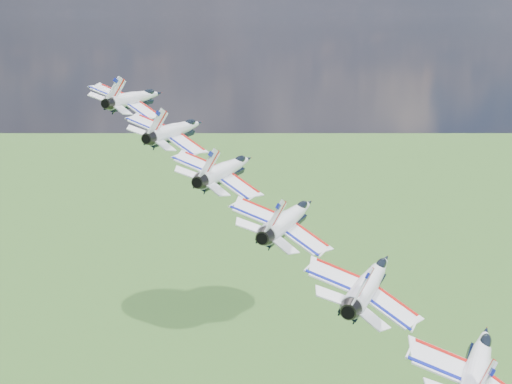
% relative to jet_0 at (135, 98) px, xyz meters
% --- Properties ---
extents(jet_0, '(13.71, 16.89, 8.15)m').
position_rel_jet_0_xyz_m(jet_0, '(0.00, 0.00, 0.00)').
color(jet_0, white).
extents(jet_1, '(13.71, 16.89, 8.15)m').
position_rel_jet_0_xyz_m(jet_1, '(8.64, -8.43, -2.88)').
color(jet_1, white).
extents(jet_2, '(13.71, 16.89, 8.15)m').
position_rel_jet_0_xyz_m(jet_2, '(17.28, -16.87, -5.77)').
color(jet_2, white).
extents(jet_3, '(13.71, 16.89, 8.15)m').
position_rel_jet_0_xyz_m(jet_3, '(25.92, -25.30, -8.65)').
color(jet_3, silver).
extents(jet_4, '(13.71, 16.89, 8.15)m').
position_rel_jet_0_xyz_m(jet_4, '(34.55, -33.73, -11.53)').
color(jet_4, silver).
extents(jet_5, '(13.71, 16.89, 8.15)m').
position_rel_jet_0_xyz_m(jet_5, '(43.19, -42.16, -14.42)').
color(jet_5, silver).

